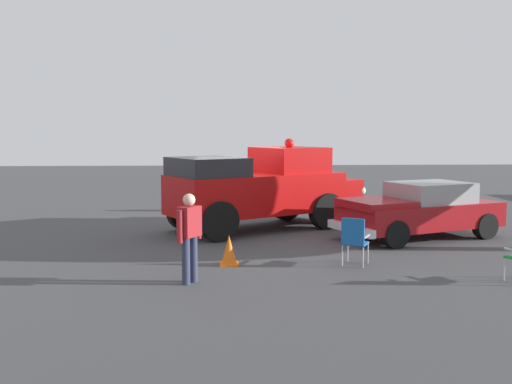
{
  "coord_description": "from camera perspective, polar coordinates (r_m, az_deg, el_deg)",
  "views": [
    {
      "loc": [
        -16.47,
        0.4,
        2.83
      ],
      "look_at": [
        -0.21,
        -0.47,
        1.08
      ],
      "focal_mm": 40.43,
      "sensor_mm": 36.0,
      "label": 1
    }
  ],
  "objects": [
    {
      "name": "lawn_chair_spare",
      "position": [
        12.23,
        9.68,
        -4.5
      ],
      "size": [
        0.66,
        0.66,
        1.02
      ],
      "color": "#B7BABF",
      "rests_on": "ground"
    },
    {
      "name": "spectator_seated",
      "position": [
        20.09,
        -2.57,
        0.04
      ],
      "size": [
        0.65,
        0.59,
        1.29
      ],
      "color": "#383842",
      "rests_on": "ground"
    },
    {
      "name": "spectator_standing",
      "position": [
        10.69,
        -6.6,
        -3.94
      ],
      "size": [
        0.58,
        0.46,
        1.68
      ],
      "color": "#2D334C",
      "rests_on": "ground"
    },
    {
      "name": "classic_hot_rod",
      "position": [
        15.72,
        15.86,
        -1.71
      ],
      "size": [
        3.31,
        4.73,
        1.46
      ],
      "color": "black",
      "rests_on": "ground"
    },
    {
      "name": "ground_plane",
      "position": [
        16.72,
        -1.66,
        -3.61
      ],
      "size": [
        60.0,
        60.0,
        0.0
      ],
      "primitive_type": "plane",
      "color": "#424244"
    },
    {
      "name": "lawn_chair_near_truck",
      "position": [
        20.21,
        -2.76,
        -0.23
      ],
      "size": [
        0.67,
        0.67,
        1.02
      ],
      "color": "#B7BABF",
      "rests_on": "ground"
    },
    {
      "name": "traffic_cone",
      "position": [
        12.2,
        -2.68,
        -5.8
      ],
      "size": [
        0.4,
        0.4,
        0.64
      ],
      "color": "orange",
      "rests_on": "ground"
    },
    {
      "name": "vintage_fire_truck",
      "position": [
        16.49,
        0.69,
        0.46
      ],
      "size": [
        4.8,
        6.25,
        2.59
      ],
      "color": "black",
      "rests_on": "ground"
    }
  ]
}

